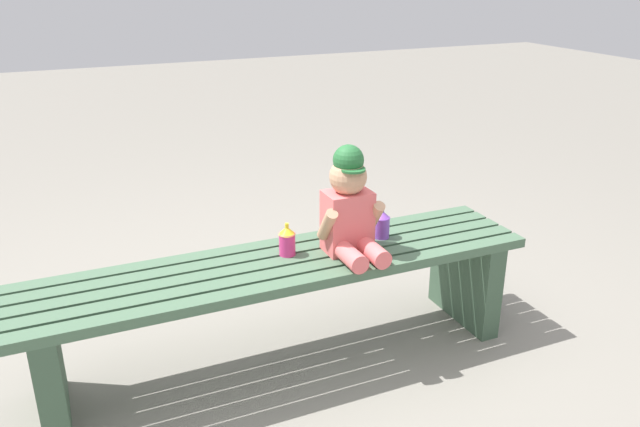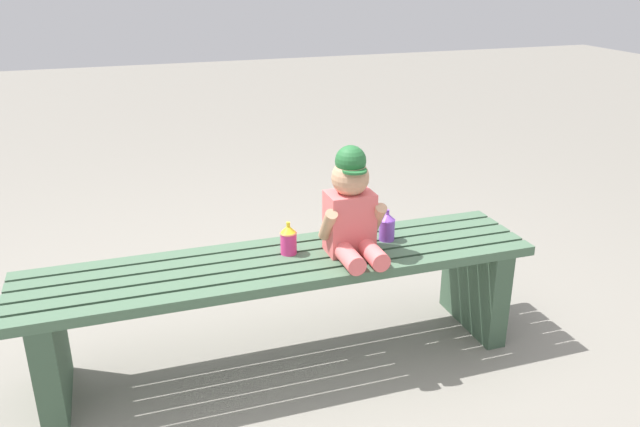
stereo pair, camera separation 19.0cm
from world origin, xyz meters
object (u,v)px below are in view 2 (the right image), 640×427
Objects in this scene: sippy_cup_left at (288,239)px; park_bench at (283,291)px; sippy_cup_right at (387,226)px; child_figure at (352,208)px.

park_bench is at bearing -131.41° from sippy_cup_left.
sippy_cup_right is at bearing 0.00° from sippy_cup_left.
sippy_cup_right is (0.43, 0.04, 0.19)m from park_bench.
sippy_cup_left is (-0.22, 0.07, -0.12)m from child_figure.
child_figure is at bearing -158.47° from sippy_cup_right.
park_bench is 15.08× the size of sippy_cup_left.
park_bench is at bearing -174.79° from sippy_cup_right.
park_bench is 0.20m from sippy_cup_left.
child_figure is 3.26× the size of sippy_cup_right.
park_bench is 4.62× the size of child_figure.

